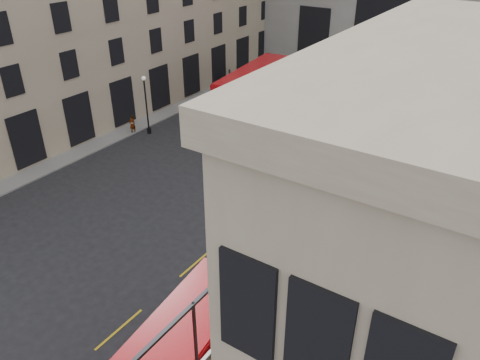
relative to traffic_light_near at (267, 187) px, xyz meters
The scene contains 25 objects.
ground 12.28m from the traffic_light_near, 85.24° to the right, with size 140.00×140.00×0.00m, color black.
host_building_main 17.11m from the traffic_light_near, 47.61° to the right, with size 7.26×11.40×15.10m.
cafe_floor 14.31m from the traffic_light_near, 57.99° to the right, with size 3.00×10.00×0.10m, color slate.
pavement_far 26.58m from the traffic_light_near, 100.89° to the left, with size 40.00×12.00×0.12m, color slate.
pavement_left 21.13m from the traffic_light_near, behind, with size 8.00×48.00×0.12m, color slate.
traffic_light_near is the anchor object (origin of this frame).
traffic_light_far 21.26m from the traffic_light_near, 131.19° to the left, with size 0.16×0.20×3.80m.
street_lamp_a 17.09m from the traffic_light_near, 159.44° to the left, with size 0.36×0.36×5.33m.
street_lamp_b 22.56m from the traffic_light_near, 102.80° to the left, with size 0.36×0.36×5.33m.
bus_far 18.15m from the traffic_light_near, 124.94° to the left, with size 4.21×12.19×4.76m.
car_a 11.28m from the traffic_light_near, 107.75° to the left, with size 1.84×4.58×1.56m, color #9A9CA2.
car_b 10.90m from the traffic_light_near, 93.47° to the left, with size 1.50×4.30×1.42m, color #9B090C.
car_c 21.24m from the traffic_light_near, 127.37° to the left, with size 1.97×4.85×1.41m, color black.
bicycle 2.89m from the traffic_light_near, 82.92° to the left, with size 0.67×1.93×1.02m, color gray.
cyclist 6.84m from the traffic_light_near, 150.74° to the left, with size 0.68×0.45×1.86m, color #C7E317.
pedestrian_a 20.34m from the traffic_light_near, 126.88° to the left, with size 0.92×0.72×1.90m, color gray.
pedestrian_b 24.59m from the traffic_light_near, 114.47° to the left, with size 1.06×0.61×1.64m, color gray.
pedestrian_c 22.86m from the traffic_light_near, 98.58° to the left, with size 1.03×0.43×1.76m, color gray.
pedestrian_d 22.70m from the traffic_light_near, 83.57° to the left, with size 0.74×0.48×1.52m, color gray.
pedestrian_e 18.03m from the traffic_light_near, 163.23° to the left, with size 0.63×0.42×1.74m, color gray.
cafe_table_mid 13.74m from the traffic_light_near, 59.26° to the right, with size 0.56×0.56×0.70m.
cafe_table_far 10.74m from the traffic_light_near, 52.22° to the right, with size 0.56×0.56×0.70m.
cafe_chair_b 15.44m from the traffic_light_near, 58.20° to the right, with size 0.51×0.51×0.97m.
cafe_chair_c 13.74m from the traffic_light_near, 53.43° to the right, with size 0.56×0.56×0.97m.
cafe_chair_d 12.00m from the traffic_light_near, 43.58° to the right, with size 0.46×0.46×0.79m.
Camera 1 is at (11.70, -10.09, 17.26)m, focal length 35.00 mm.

